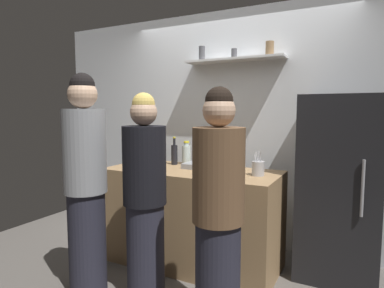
{
  "coord_description": "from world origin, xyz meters",
  "views": [
    {
      "loc": [
        1.3,
        -2.33,
        1.5
      ],
      "look_at": [
        -0.16,
        0.48,
        1.18
      ],
      "focal_mm": 31.12,
      "sensor_mm": 36.0,
      "label": 1
    }
  ],
  "objects_px": {
    "wine_bottle_amber_glass": "(155,159)",
    "wine_bottle_pale_glass": "(233,161)",
    "baking_pan": "(202,166)",
    "person_blonde": "(145,199)",
    "utensil_holder": "(258,168)",
    "person_grey_hoodie": "(86,186)",
    "refrigerator": "(339,188)",
    "person_brown_jacket": "(218,216)",
    "wine_bottle_dark_glass": "(174,154)",
    "water_bottle_plastic": "(186,154)"
  },
  "relations": [
    {
      "from": "wine_bottle_dark_glass",
      "to": "person_brown_jacket",
      "type": "distance_m",
      "value": 1.43
    },
    {
      "from": "wine_bottle_pale_glass",
      "to": "wine_bottle_amber_glass",
      "type": "relative_size",
      "value": 1.01
    },
    {
      "from": "wine_bottle_dark_glass",
      "to": "wine_bottle_amber_glass",
      "type": "height_order",
      "value": "wine_bottle_amber_glass"
    },
    {
      "from": "baking_pan",
      "to": "person_blonde",
      "type": "xyz_separation_m",
      "value": [
        -0.1,
        -0.82,
        -0.15
      ]
    },
    {
      "from": "refrigerator",
      "to": "baking_pan",
      "type": "bearing_deg",
      "value": -168.23
    },
    {
      "from": "wine_bottle_amber_glass",
      "to": "wine_bottle_pale_glass",
      "type": "bearing_deg",
      "value": 16.27
    },
    {
      "from": "person_blonde",
      "to": "wine_bottle_pale_glass",
      "type": "bearing_deg",
      "value": -76.19
    },
    {
      "from": "refrigerator",
      "to": "person_brown_jacket",
      "type": "xyz_separation_m",
      "value": [
        -0.65,
        -1.23,
        -0.0
      ]
    },
    {
      "from": "refrigerator",
      "to": "wine_bottle_amber_glass",
      "type": "height_order",
      "value": "refrigerator"
    },
    {
      "from": "utensil_holder",
      "to": "person_brown_jacket",
      "type": "height_order",
      "value": "person_brown_jacket"
    },
    {
      "from": "utensil_holder",
      "to": "person_blonde",
      "type": "xyz_separation_m",
      "value": [
        -0.7,
        -0.72,
        -0.19
      ]
    },
    {
      "from": "wine_bottle_pale_glass",
      "to": "refrigerator",
      "type": "bearing_deg",
      "value": 28.52
    },
    {
      "from": "utensil_holder",
      "to": "wine_bottle_pale_glass",
      "type": "xyz_separation_m",
      "value": [
        -0.2,
        -0.1,
        0.07
      ]
    },
    {
      "from": "wine_bottle_dark_glass",
      "to": "wine_bottle_pale_glass",
      "type": "relative_size",
      "value": 0.85
    },
    {
      "from": "wine_bottle_amber_glass",
      "to": "refrigerator",
      "type": "bearing_deg",
      "value": 23.27
    },
    {
      "from": "utensil_holder",
      "to": "wine_bottle_dark_glass",
      "type": "height_order",
      "value": "wine_bottle_dark_glass"
    },
    {
      "from": "person_brown_jacket",
      "to": "person_blonde",
      "type": "xyz_separation_m",
      "value": [
        -0.69,
        0.15,
        -0.01
      ]
    },
    {
      "from": "wine_bottle_dark_glass",
      "to": "utensil_holder",
      "type": "bearing_deg",
      "value": -10.75
    },
    {
      "from": "person_grey_hoodie",
      "to": "person_blonde",
      "type": "bearing_deg",
      "value": 151.96
    },
    {
      "from": "utensil_holder",
      "to": "person_grey_hoodie",
      "type": "bearing_deg",
      "value": -142.65
    },
    {
      "from": "refrigerator",
      "to": "person_grey_hoodie",
      "type": "relative_size",
      "value": 0.91
    },
    {
      "from": "utensil_holder",
      "to": "water_bottle_plastic",
      "type": "distance_m",
      "value": 0.89
    },
    {
      "from": "person_blonde",
      "to": "baking_pan",
      "type": "bearing_deg",
      "value": -44.44
    },
    {
      "from": "wine_bottle_pale_glass",
      "to": "person_brown_jacket",
      "type": "xyz_separation_m",
      "value": [
        0.19,
        -0.78,
        -0.25
      ]
    },
    {
      "from": "utensil_holder",
      "to": "wine_bottle_dark_glass",
      "type": "relative_size",
      "value": 0.76
    },
    {
      "from": "person_blonde",
      "to": "person_grey_hoodie",
      "type": "xyz_separation_m",
      "value": [
        -0.46,
        -0.16,
        0.09
      ]
    },
    {
      "from": "person_blonde",
      "to": "wine_bottle_dark_glass",
      "type": "bearing_deg",
      "value": -21.54
    },
    {
      "from": "wine_bottle_amber_glass",
      "to": "water_bottle_plastic",
      "type": "xyz_separation_m",
      "value": [
        0.03,
        0.55,
        -0.02
      ]
    },
    {
      "from": "wine_bottle_dark_glass",
      "to": "person_blonde",
      "type": "xyz_separation_m",
      "value": [
        0.26,
        -0.9,
        -0.24
      ]
    },
    {
      "from": "person_blonde",
      "to": "water_bottle_plastic",
      "type": "bearing_deg",
      "value": -28.62
    },
    {
      "from": "refrigerator",
      "to": "water_bottle_plastic",
      "type": "relative_size",
      "value": 6.62
    },
    {
      "from": "person_brown_jacket",
      "to": "person_grey_hoodie",
      "type": "bearing_deg",
      "value": 76.15
    },
    {
      "from": "baking_pan",
      "to": "person_blonde",
      "type": "distance_m",
      "value": 0.84
    },
    {
      "from": "wine_bottle_pale_glass",
      "to": "person_blonde",
      "type": "xyz_separation_m",
      "value": [
        -0.5,
        -0.63,
        -0.25
      ]
    },
    {
      "from": "refrigerator",
      "to": "utensil_holder",
      "type": "height_order",
      "value": "refrigerator"
    },
    {
      "from": "wine_bottle_amber_glass",
      "to": "person_grey_hoodie",
      "type": "relative_size",
      "value": 0.19
    },
    {
      "from": "wine_bottle_dark_glass",
      "to": "person_brown_jacket",
      "type": "relative_size",
      "value": 0.18
    },
    {
      "from": "person_grey_hoodie",
      "to": "wine_bottle_dark_glass",
      "type": "bearing_deg",
      "value": -148.06
    },
    {
      "from": "refrigerator",
      "to": "wine_bottle_amber_glass",
      "type": "bearing_deg",
      "value": -156.73
    },
    {
      "from": "refrigerator",
      "to": "baking_pan",
      "type": "distance_m",
      "value": 1.27
    },
    {
      "from": "wine_bottle_amber_glass",
      "to": "person_brown_jacket",
      "type": "xyz_separation_m",
      "value": [
        0.87,
        -0.58,
        -0.24
      ]
    },
    {
      "from": "water_bottle_plastic",
      "to": "wine_bottle_amber_glass",
      "type": "bearing_deg",
      "value": -93.22
    },
    {
      "from": "wine_bottle_pale_glass",
      "to": "utensil_holder",
      "type": "bearing_deg",
      "value": 26.08
    },
    {
      "from": "refrigerator",
      "to": "person_grey_hoodie",
      "type": "height_order",
      "value": "person_grey_hoodie"
    },
    {
      "from": "utensil_holder",
      "to": "water_bottle_plastic",
      "type": "relative_size",
      "value": 0.91
    },
    {
      "from": "utensil_holder",
      "to": "wine_bottle_dark_glass",
      "type": "distance_m",
      "value": 0.97
    },
    {
      "from": "wine_bottle_dark_glass",
      "to": "baking_pan",
      "type": "bearing_deg",
      "value": -12.86
    },
    {
      "from": "baking_pan",
      "to": "person_brown_jacket",
      "type": "height_order",
      "value": "person_brown_jacket"
    },
    {
      "from": "person_blonde",
      "to": "wine_bottle_amber_glass",
      "type": "bearing_deg",
      "value": -14.16
    },
    {
      "from": "water_bottle_plastic",
      "to": "person_blonde",
      "type": "relative_size",
      "value": 0.15
    }
  ]
}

